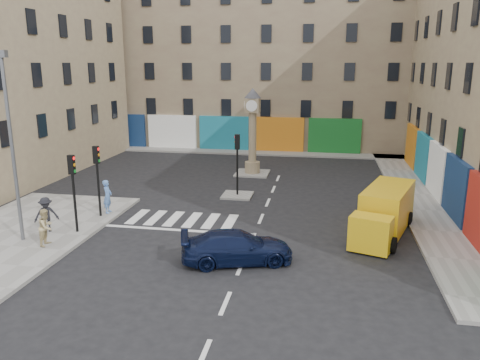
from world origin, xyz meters
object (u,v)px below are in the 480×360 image
(clock_pillar, at_px, (253,126))
(pedestrian_blue, at_px, (108,196))
(yellow_van, at_px, (384,212))
(pedestrian_dark, at_px, (46,215))
(lamp_post, at_px, (11,138))
(navy_sedan, at_px, (237,247))
(traffic_light_island, at_px, (237,155))
(pedestrian_tan, at_px, (46,227))
(traffic_light_left_far, at_px, (97,170))
(traffic_light_left_near, at_px, (73,181))

(clock_pillar, height_order, pedestrian_blue, clock_pillar)
(yellow_van, xyz_separation_m, pedestrian_dark, (-15.72, -3.02, -0.08))
(lamp_post, relative_size, navy_sedan, 1.83)
(traffic_light_island, bearing_deg, pedestrian_blue, -141.96)
(lamp_post, xyz_separation_m, clock_pillar, (8.20, 15.20, -1.24))
(pedestrian_tan, xyz_separation_m, pedestrian_dark, (-0.93, 1.50, 0.02))
(traffic_light_island, bearing_deg, pedestrian_dark, -133.55)
(traffic_light_left_far, height_order, yellow_van, traffic_light_left_far)
(traffic_light_left_far, distance_m, pedestrian_dark, 3.41)
(traffic_light_island, bearing_deg, yellow_van, -32.08)
(traffic_light_left_far, bearing_deg, pedestrian_tan, -95.99)
(lamp_post, relative_size, pedestrian_dark, 4.92)
(lamp_post, height_order, pedestrian_dark, lamp_post)
(yellow_van, distance_m, pedestrian_tan, 15.46)
(yellow_van, relative_size, pedestrian_tan, 3.77)
(pedestrian_tan, height_order, pedestrian_dark, pedestrian_dark)
(yellow_van, distance_m, pedestrian_blue, 14.19)
(clock_pillar, relative_size, pedestrian_tan, 3.71)
(traffic_light_left_near, xyz_separation_m, pedestrian_blue, (0.16, 3.00, -1.58))
(traffic_light_island, relative_size, navy_sedan, 0.82)
(pedestrian_blue, height_order, pedestrian_dark, pedestrian_blue)
(yellow_van, bearing_deg, lamp_post, -147.03)
(traffic_light_left_near, relative_size, clock_pillar, 0.61)
(navy_sedan, bearing_deg, traffic_light_left_far, 45.19)
(pedestrian_dark, bearing_deg, yellow_van, -26.39)
(traffic_light_island, bearing_deg, traffic_light_left_far, -139.40)
(clock_pillar, bearing_deg, lamp_post, -118.35)
(pedestrian_dark, bearing_deg, clock_pillar, 24.13)
(lamp_post, bearing_deg, traffic_light_island, 48.29)
(navy_sedan, distance_m, yellow_van, 7.76)
(traffic_light_left_far, xyz_separation_m, navy_sedan, (8.07, -4.18, -1.96))
(navy_sedan, xyz_separation_m, pedestrian_blue, (-7.90, 4.78, 0.39))
(pedestrian_blue, bearing_deg, traffic_light_left_near, 168.73)
(navy_sedan, bearing_deg, pedestrian_tan, 72.49)
(clock_pillar, bearing_deg, traffic_light_island, -90.00)
(pedestrian_blue, xyz_separation_m, pedestrian_tan, (-0.60, -4.76, -0.07))
(traffic_light_left_far, relative_size, clock_pillar, 0.61)
(traffic_light_left_far, distance_m, navy_sedan, 9.30)
(traffic_light_left_near, xyz_separation_m, traffic_light_left_far, (0.00, 2.40, 0.00))
(traffic_light_left_far, xyz_separation_m, pedestrian_dark, (-1.37, -2.66, -1.63))
(traffic_light_left_far, bearing_deg, pedestrian_blue, 74.82)
(navy_sedan, height_order, pedestrian_dark, pedestrian_dark)
(traffic_light_left_near, relative_size, pedestrian_tan, 2.25)
(traffic_light_left_far, height_order, navy_sedan, traffic_light_left_far)
(lamp_post, bearing_deg, clock_pillar, 61.65)
(traffic_light_island, xyz_separation_m, pedestrian_tan, (-6.74, -9.57, -1.62))
(navy_sedan, bearing_deg, pedestrian_dark, 63.45)
(pedestrian_tan, bearing_deg, pedestrian_blue, -9.09)
(clock_pillar, xyz_separation_m, pedestrian_tan, (-6.74, -15.56, -2.58))
(yellow_van, bearing_deg, navy_sedan, -125.53)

